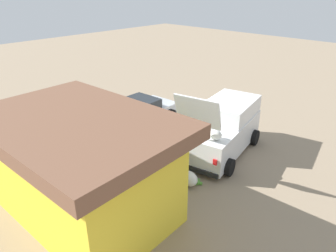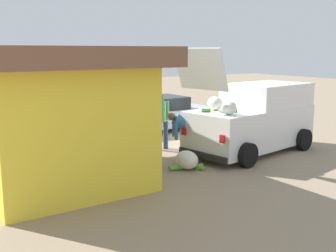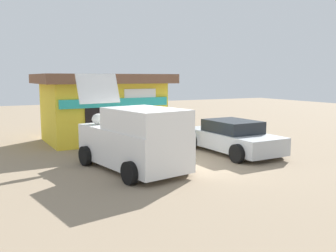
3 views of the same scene
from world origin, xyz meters
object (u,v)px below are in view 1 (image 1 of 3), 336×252
delivery_van (223,128)px  paint_bucket (129,151)px  storefront_bar (82,165)px  vendor_standing (154,134)px  customer_bending (179,149)px  unloaded_banana_pile (189,179)px  parked_sedan (136,114)px

delivery_van → paint_bucket: (2.46, 2.86, -0.81)m
paint_bucket → storefront_bar: bearing=118.6°
storefront_bar → vendor_standing: size_ratio=3.52×
customer_bending → unloaded_banana_pile: size_ratio=1.48×
parked_sedan → vendor_standing: 3.12m
parked_sedan → vendor_standing: (-2.73, 1.45, 0.38)m
storefront_bar → paint_bucket: bearing=-61.4°
customer_bending → unloaded_banana_pile: (-0.93, 0.54, -0.59)m
storefront_bar → customer_bending: 3.77m
vendor_standing → customer_bending: vendor_standing is taller
vendor_standing → customer_bending: 1.27m
storefront_bar → paint_bucket: storefront_bar is taller
customer_bending → paint_bucket: 2.26m
customer_bending → unloaded_banana_pile: 1.23m
paint_bucket → unloaded_banana_pile: bearing=-178.3°
unloaded_banana_pile → vendor_standing: bearing=-13.3°
delivery_van → customer_bending: size_ratio=3.59×
vendor_standing → paint_bucket: 1.30m
customer_bending → vendor_standing: bearing=1.2°
parked_sedan → paint_bucket: bearing=133.0°
delivery_van → parked_sedan: size_ratio=1.09×
storefront_bar → unloaded_banana_pile: bearing=-113.3°
customer_bending → paint_bucket: size_ratio=3.69×
storefront_bar → parked_sedan: (3.57, -5.09, -0.99)m
paint_bucket → parked_sedan: bearing=-47.0°
storefront_bar → vendor_standing: bearing=-76.9°
parked_sedan → vendor_standing: size_ratio=2.54×
customer_bending → paint_bucket: customer_bending is taller
storefront_bar → parked_sedan: storefront_bar is taller
storefront_bar → unloaded_banana_pile: (-1.34, -3.12, -1.38)m
storefront_bar → delivery_van: storefront_bar is taller
storefront_bar → delivery_van: size_ratio=1.28×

